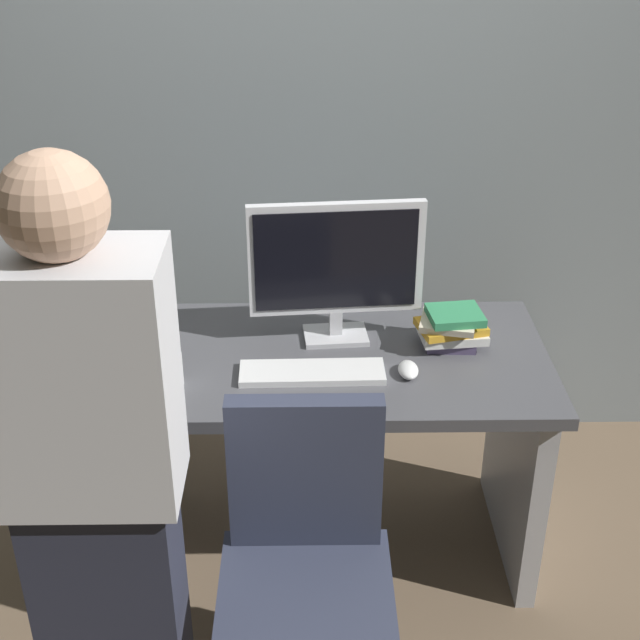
{
  "coord_description": "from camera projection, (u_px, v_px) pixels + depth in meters",
  "views": [
    {
      "loc": [
        -0.03,
        -2.34,
        2.13
      ],
      "look_at": [
        0.0,
        -0.05,
        0.9
      ],
      "focal_mm": 49.36,
      "sensor_mm": 36.0,
      "label": 1
    }
  ],
  "objects": [
    {
      "name": "ground_plane",
      "position": [
        320.0,
        541.0,
        3.06
      ],
      "size": [
        9.0,
        9.0,
        0.0
      ],
      "primitive_type": "plane",
      "color": "brown"
    },
    {
      "name": "wall_back",
      "position": [
        317.0,
        56.0,
        3.02
      ],
      "size": [
        6.4,
        0.1,
        3.0
      ],
      "primitive_type": "cube",
      "color": "gray",
      "rests_on": "ground"
    },
    {
      "name": "mouse",
      "position": [
        408.0,
        370.0,
        2.6
      ],
      "size": [
        0.06,
        0.1,
        0.03
      ],
      "primitive_type": "ellipsoid",
      "color": "white",
      "rests_on": "desk"
    },
    {
      "name": "person_at_desk",
      "position": [
        96.0,
        492.0,
        1.99
      ],
      "size": [
        0.4,
        0.24,
        1.64
      ],
      "color": "#262838",
      "rests_on": "ground"
    },
    {
      "name": "cup_near_keyboard",
      "position": [
        169.0,
        369.0,
        2.54
      ],
      "size": [
        0.08,
        0.08,
        0.1
      ],
      "primitive_type": "cylinder",
      "color": "silver",
      "rests_on": "desk"
    },
    {
      "name": "desk",
      "position": [
        320.0,
        418.0,
        2.82
      ],
      "size": [
        1.42,
        0.71,
        0.75
      ],
      "color": "#4C4C51",
      "rests_on": "ground"
    },
    {
      "name": "keyboard",
      "position": [
        312.0,
        373.0,
        2.6
      ],
      "size": [
        0.43,
        0.14,
        0.02
      ],
      "primitive_type": "cube",
      "rotation": [
        0.0,
        0.0,
        0.02
      ],
      "color": "white",
      "rests_on": "desk"
    },
    {
      "name": "office_chair",
      "position": [
        306.0,
        595.0,
        2.27
      ],
      "size": [
        0.52,
        0.52,
        0.94
      ],
      "color": "black",
      "rests_on": "ground"
    },
    {
      "name": "monitor",
      "position": [
        336.0,
        265.0,
        2.69
      ],
      "size": [
        0.54,
        0.16,
        0.46
      ],
      "color": "silver",
      "rests_on": "desk"
    },
    {
      "name": "book_stack",
      "position": [
        451.0,
        328.0,
        2.73
      ],
      "size": [
        0.23,
        0.19,
        0.13
      ],
      "color": "#594C72",
      "rests_on": "desk"
    }
  ]
}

